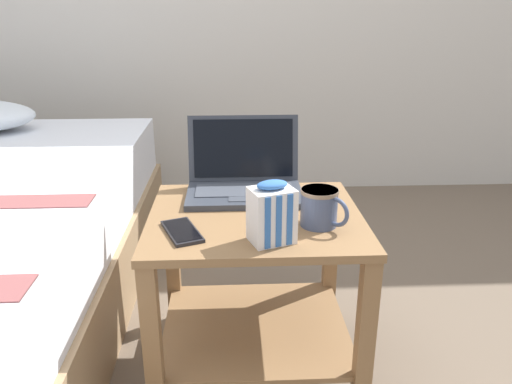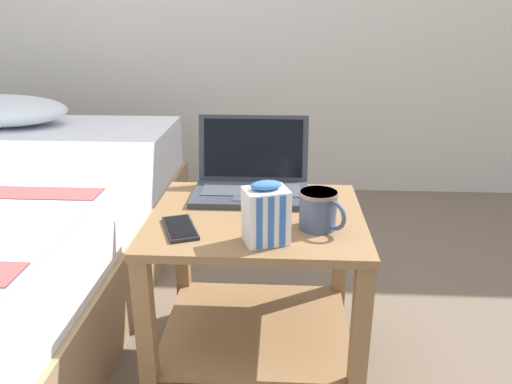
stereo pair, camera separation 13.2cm
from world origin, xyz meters
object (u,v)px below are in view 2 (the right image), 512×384
object	(u,v)px
mug_front_left	(319,208)
snack_bag	(266,214)
cell_phone	(180,228)
laptop	(252,179)

from	to	relation	value
mug_front_left	snack_bag	xyz separation A→B (m)	(-0.13, -0.09, 0.02)
cell_phone	mug_front_left	bearing A→B (deg)	4.95
snack_bag	cell_phone	world-z (taller)	snack_bag
snack_bag	cell_phone	xyz separation A→B (m)	(-0.22, 0.06, -0.07)
mug_front_left	cell_phone	size ratio (longest dim) A/B	0.70
mug_front_left	snack_bag	world-z (taller)	snack_bag
cell_phone	laptop	bearing A→B (deg)	59.88
laptop	mug_front_left	distance (m)	0.32
mug_front_left	cell_phone	world-z (taller)	mug_front_left
snack_bag	cell_phone	distance (m)	0.24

